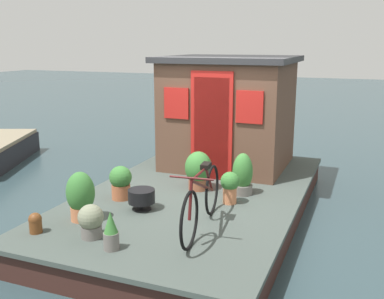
{
  "coord_description": "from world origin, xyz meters",
  "views": [
    {
      "loc": [
        -6.16,
        -2.38,
        2.65
      ],
      "look_at": [
        -0.2,
        0.0,
        1.11
      ],
      "focal_mm": 41.72,
      "sensor_mm": 36.0,
      "label": 1
    }
  ],
  "objects_px": {
    "potted_plant_ivy": "(81,196)",
    "potted_plant_sage": "(198,170)",
    "potted_plant_succulent": "(111,232)",
    "potted_plant_basil": "(121,182)",
    "bicycle": "(202,201)",
    "potted_plant_lavender": "(91,220)",
    "potted_plant_thyme": "(242,175)",
    "potted_plant_rosemary": "(230,186)",
    "charcoal_grill": "(142,197)",
    "mooring_bollard": "(35,223)",
    "houseboat_cabin": "(229,111)"
  },
  "relations": [
    {
      "from": "potted_plant_ivy",
      "to": "potted_plant_sage",
      "type": "bearing_deg",
      "value": -28.93
    },
    {
      "from": "potted_plant_succulent",
      "to": "potted_plant_basil",
      "type": "distance_m",
      "value": 1.66
    },
    {
      "from": "bicycle",
      "to": "potted_plant_lavender",
      "type": "height_order",
      "value": "bicycle"
    },
    {
      "from": "potted_plant_sage",
      "to": "potted_plant_thyme",
      "type": "bearing_deg",
      "value": -86.84
    },
    {
      "from": "bicycle",
      "to": "potted_plant_sage",
      "type": "xyz_separation_m",
      "value": [
        1.43,
        0.6,
        -0.06
      ]
    },
    {
      "from": "potted_plant_rosemary",
      "to": "potted_plant_lavender",
      "type": "height_order",
      "value": "potted_plant_rosemary"
    },
    {
      "from": "potted_plant_succulent",
      "to": "potted_plant_rosemary",
      "type": "xyz_separation_m",
      "value": [
        1.9,
        -0.79,
        0.05
      ]
    },
    {
      "from": "potted_plant_thyme",
      "to": "charcoal_grill",
      "type": "distance_m",
      "value": 1.6
    },
    {
      "from": "bicycle",
      "to": "potted_plant_ivy",
      "type": "relative_size",
      "value": 2.7
    },
    {
      "from": "bicycle",
      "to": "potted_plant_basil",
      "type": "relative_size",
      "value": 3.51
    },
    {
      "from": "potted_plant_succulent",
      "to": "mooring_bollard",
      "type": "xyz_separation_m",
      "value": [
        0.05,
        1.09,
        -0.08
      ]
    },
    {
      "from": "potted_plant_thyme",
      "to": "charcoal_grill",
      "type": "xyz_separation_m",
      "value": [
        -1.14,
        1.11,
        -0.11
      ]
    },
    {
      "from": "houseboat_cabin",
      "to": "mooring_bollard",
      "type": "distance_m",
      "value": 4.12
    },
    {
      "from": "potted_plant_basil",
      "to": "mooring_bollard",
      "type": "relative_size",
      "value": 1.97
    },
    {
      "from": "potted_plant_ivy",
      "to": "potted_plant_thyme",
      "type": "relative_size",
      "value": 1.01
    },
    {
      "from": "houseboat_cabin",
      "to": "potted_plant_thyme",
      "type": "relative_size",
      "value": 3.62
    },
    {
      "from": "houseboat_cabin",
      "to": "potted_plant_sage",
      "type": "bearing_deg",
      "value": 179.9
    },
    {
      "from": "houseboat_cabin",
      "to": "potted_plant_thyme",
      "type": "xyz_separation_m",
      "value": [
        -1.53,
        -0.7,
        -0.72
      ]
    },
    {
      "from": "potted_plant_sage",
      "to": "potted_plant_basil",
      "type": "xyz_separation_m",
      "value": [
        -0.83,
        0.89,
        -0.05
      ]
    },
    {
      "from": "potted_plant_ivy",
      "to": "potted_plant_succulent",
      "type": "bearing_deg",
      "value": -126.11
    },
    {
      "from": "houseboat_cabin",
      "to": "potted_plant_sage",
      "type": "distance_m",
      "value": 1.71
    },
    {
      "from": "houseboat_cabin",
      "to": "bicycle",
      "type": "distance_m",
      "value": 3.12
    },
    {
      "from": "potted_plant_succulent",
      "to": "charcoal_grill",
      "type": "distance_m",
      "value": 1.24
    },
    {
      "from": "houseboat_cabin",
      "to": "potted_plant_ivy",
      "type": "relative_size",
      "value": 3.57
    },
    {
      "from": "potted_plant_sage",
      "to": "potted_plant_lavender",
      "type": "height_order",
      "value": "potted_plant_sage"
    },
    {
      "from": "mooring_bollard",
      "to": "potted_plant_succulent",
      "type": "bearing_deg",
      "value": -92.54
    },
    {
      "from": "bicycle",
      "to": "potted_plant_ivy",
      "type": "bearing_deg",
      "value": 100.63
    },
    {
      "from": "bicycle",
      "to": "potted_plant_succulent",
      "type": "height_order",
      "value": "bicycle"
    },
    {
      "from": "potted_plant_lavender",
      "to": "charcoal_grill",
      "type": "relative_size",
      "value": 1.1
    },
    {
      "from": "potted_plant_ivy",
      "to": "mooring_bollard",
      "type": "relative_size",
      "value": 2.56
    },
    {
      "from": "potted_plant_lavender",
      "to": "mooring_bollard",
      "type": "xyz_separation_m",
      "value": [
        -0.14,
        0.7,
        -0.08
      ]
    },
    {
      "from": "potted_plant_ivy",
      "to": "potted_plant_rosemary",
      "type": "bearing_deg",
      "value": -50.74
    },
    {
      "from": "charcoal_grill",
      "to": "potted_plant_ivy",
      "type": "bearing_deg",
      "value": 138.6
    },
    {
      "from": "houseboat_cabin",
      "to": "potted_plant_rosemary",
      "type": "distance_m",
      "value": 2.21
    },
    {
      "from": "bicycle",
      "to": "potted_plant_rosemary",
      "type": "relative_size",
      "value": 3.76
    },
    {
      "from": "potted_plant_sage",
      "to": "mooring_bollard",
      "type": "distance_m",
      "value": 2.59
    },
    {
      "from": "houseboat_cabin",
      "to": "potted_plant_succulent",
      "type": "height_order",
      "value": "houseboat_cabin"
    },
    {
      "from": "bicycle",
      "to": "potted_plant_succulent",
      "type": "relative_size",
      "value": 3.91
    },
    {
      "from": "potted_plant_lavender",
      "to": "potted_plant_thyme",
      "type": "height_order",
      "value": "potted_plant_thyme"
    },
    {
      "from": "potted_plant_sage",
      "to": "potted_plant_lavender",
      "type": "bearing_deg",
      "value": 166.09
    },
    {
      "from": "charcoal_grill",
      "to": "mooring_bollard",
      "type": "relative_size",
      "value": 1.46
    },
    {
      "from": "potted_plant_succulent",
      "to": "charcoal_grill",
      "type": "relative_size",
      "value": 1.21
    },
    {
      "from": "potted_plant_rosemary",
      "to": "potted_plant_lavender",
      "type": "bearing_deg",
      "value": 145.62
    },
    {
      "from": "charcoal_grill",
      "to": "potted_plant_rosemary",
      "type": "bearing_deg",
      "value": -56.86
    },
    {
      "from": "potted_plant_basil",
      "to": "potted_plant_lavender",
      "type": "distance_m",
      "value": 1.35
    },
    {
      "from": "potted_plant_ivy",
      "to": "potted_plant_thyme",
      "type": "distance_m",
      "value": 2.42
    },
    {
      "from": "bicycle",
      "to": "potted_plant_ivy",
      "type": "xyz_separation_m",
      "value": [
        -0.29,
        1.55,
        -0.05
      ]
    },
    {
      "from": "potted_plant_rosemary",
      "to": "potted_plant_ivy",
      "type": "relative_size",
      "value": 0.72
    },
    {
      "from": "potted_plant_lavender",
      "to": "potted_plant_basil",
      "type": "bearing_deg",
      "value": 15.72
    },
    {
      "from": "potted_plant_sage",
      "to": "potted_plant_thyme",
      "type": "height_order",
      "value": "potted_plant_thyme"
    }
  ]
}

